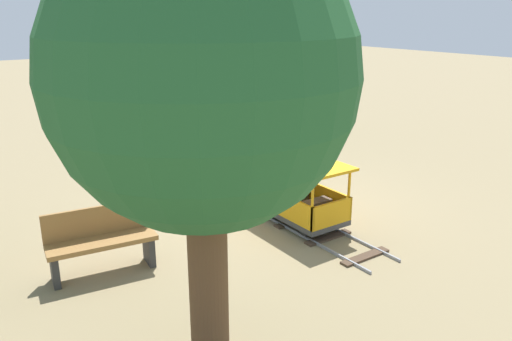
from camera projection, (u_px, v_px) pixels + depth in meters
The scene contains 8 objects.
ground_plane at pixel (256, 201), 8.64m from camera, with size 60.00×60.00×0.00m, color #8C7A56.
track at pixel (257, 201), 8.62m from camera, with size 0.79×5.70×0.04m.
locomotive at pixel (230, 163), 9.15m from camera, with size 0.75×1.45×0.96m.
passenger_car at pixel (290, 193), 7.80m from camera, with size 0.85×2.00×0.97m.
conductor_person at pixel (298, 135), 9.17m from camera, with size 0.30×0.30×1.62m.
park_bench at pixel (101, 241), 6.21m from camera, with size 1.34×0.56×0.82m.
oak_tree_near at pixel (202, 79), 3.98m from camera, with size 2.50×2.50×3.87m.
oak_tree_far at pixel (266, 15), 11.83m from camera, with size 2.29×2.29×4.17m.
Camera 1 is at (-4.62, -6.62, 3.12)m, focal length 35.54 mm.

